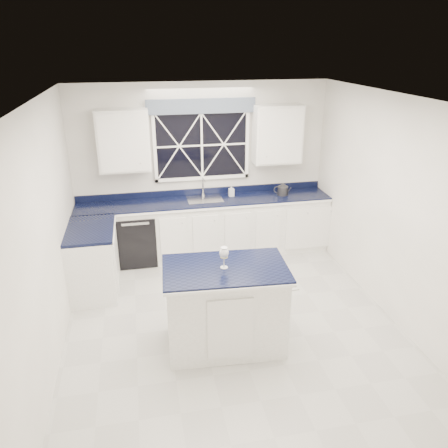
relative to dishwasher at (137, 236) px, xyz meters
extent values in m
plane|color=#A4A49F|center=(1.10, -1.95, -0.41)|extent=(4.50, 4.50, 0.00)
cube|color=white|center=(1.10, 0.30, 0.94)|extent=(4.00, 0.10, 2.70)
cube|color=white|center=(1.10, 0.00, 0.04)|extent=(3.98, 0.60, 0.90)
cube|color=white|center=(-0.60, -0.80, 0.04)|extent=(0.60, 1.00, 0.90)
cube|color=black|center=(1.10, 0.00, 0.51)|extent=(3.98, 0.64, 0.04)
cube|color=black|center=(0.00, 0.00, 0.00)|extent=(0.60, 0.58, 0.82)
cube|color=black|center=(1.10, 0.27, 1.34)|extent=(1.40, 0.02, 1.00)
cube|color=slate|center=(1.10, 0.21, 1.94)|extent=(1.65, 0.04, 0.22)
cube|color=white|center=(-0.07, 0.13, 1.49)|extent=(0.75, 0.34, 0.90)
cube|color=white|center=(2.28, 0.13, 1.49)|extent=(0.75, 0.34, 0.90)
cylinder|color=#B7B7B9|center=(1.10, 0.22, 0.55)|extent=(0.05, 0.05, 0.04)
cylinder|color=#B7B7B9|center=(1.10, 0.22, 0.69)|extent=(0.02, 0.02, 0.28)
cylinder|color=#B7B7B9|center=(1.10, 0.13, 0.82)|extent=(0.02, 0.18, 0.02)
cube|color=white|center=(0.94, -2.34, 0.07)|extent=(1.32, 0.83, 0.96)
cube|color=black|center=(0.94, -2.34, 0.57)|extent=(1.39, 0.89, 0.04)
cube|color=#B7B8B2|center=(1.48, -1.01, -0.40)|extent=(1.45, 0.93, 0.01)
cube|color=black|center=(1.48, -1.01, -0.39)|extent=(1.28, 0.77, 0.01)
cylinder|color=#2E2E31|center=(2.37, -0.01, 0.60)|extent=(0.22, 0.22, 0.14)
cone|color=#2E2E31|center=(2.37, -0.01, 0.70)|extent=(0.18, 0.18, 0.06)
torus|color=#2E2E31|center=(2.29, 0.03, 0.61)|extent=(0.11, 0.06, 0.12)
cylinder|color=#2E2E31|center=(2.46, -0.04, 0.62)|extent=(0.07, 0.04, 0.09)
cylinder|color=silver|center=(0.92, -2.34, 0.60)|extent=(0.08, 0.08, 0.01)
cylinder|color=silver|center=(0.92, -2.34, 0.66)|extent=(0.01, 0.01, 0.13)
ellipsoid|color=silver|center=(0.92, -2.34, 0.77)|extent=(0.10, 0.10, 0.13)
cylinder|color=#D4C870|center=(0.92, -2.34, 0.75)|extent=(0.08, 0.08, 0.05)
imported|color=silver|center=(1.54, 0.10, 0.62)|extent=(0.09, 0.09, 0.18)
camera|label=1|loc=(0.10, -6.39, 2.84)|focal=35.00mm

